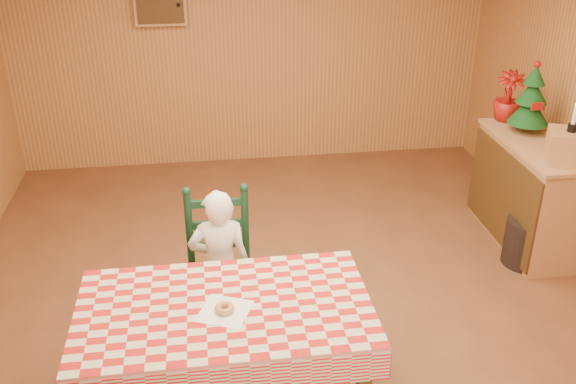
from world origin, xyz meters
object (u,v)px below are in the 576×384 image
object	(u,v)px
shelf_unit	(529,193)
dining_table	(225,318)
crate	(568,147)
storage_bin	(529,242)
christmas_tree	(531,100)
seated_child	(220,266)
ladder_chair	(220,269)

from	to	relation	value
shelf_unit	dining_table	bearing A→B (deg)	-148.37
crate	storage_bin	bearing A→B (deg)	162.69
christmas_tree	storage_bin	bearing A→B (deg)	-103.52
crate	christmas_tree	size ratio (longest dim) A/B	0.48
shelf_unit	crate	world-z (taller)	crate
seated_child	crate	distance (m)	2.79
dining_table	shelf_unit	xyz separation A→B (m)	(2.68, 1.65, -0.22)
ladder_chair	christmas_tree	bearing A→B (deg)	22.50
ladder_chair	shelf_unit	bearing A→B (deg)	17.88
seated_child	dining_table	bearing A→B (deg)	90.00
christmas_tree	storage_bin	size ratio (longest dim) A/B	1.57
ladder_chair	crate	xyz separation A→B (m)	(2.69, 0.47, 0.55)
shelf_unit	crate	size ratio (longest dim) A/B	4.13
dining_table	christmas_tree	bearing A→B (deg)	35.25
crate	shelf_unit	bearing A→B (deg)	91.23
shelf_unit	storage_bin	distance (m)	0.47
christmas_tree	seated_child	bearing A→B (deg)	-156.47
ladder_chair	storage_bin	bearing A→B (deg)	11.34
dining_table	seated_child	world-z (taller)	seated_child
seated_child	ladder_chair	bearing A→B (deg)	-90.00
dining_table	seated_child	size ratio (longest dim) A/B	1.47
ladder_chair	shelf_unit	size ratio (longest dim) A/B	0.87
crate	storage_bin	distance (m)	0.87
shelf_unit	christmas_tree	size ratio (longest dim) A/B	2.00
dining_table	shelf_unit	distance (m)	3.16
shelf_unit	storage_bin	xyz separation A→B (m)	(-0.14, -0.35, -0.27)
crate	christmas_tree	bearing A→B (deg)	90.00
dining_table	storage_bin	xyz separation A→B (m)	(2.55, 1.30, -0.49)
ladder_chair	shelf_unit	distance (m)	2.82
dining_table	crate	distance (m)	2.99
crate	christmas_tree	world-z (taller)	christmas_tree
storage_bin	christmas_tree	bearing A→B (deg)	76.48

